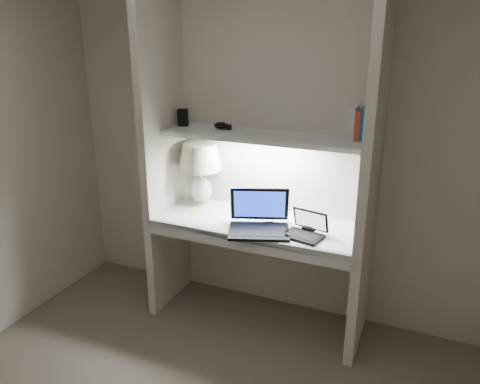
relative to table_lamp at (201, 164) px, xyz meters
The scene contains 17 objects.
back_wall 0.55m from the table_lamp, 14.54° to the left, with size 3.20×0.01×2.50m, color beige.
alcove_panel_left 0.31m from the table_lamp, 147.06° to the right, with size 0.06×0.55×2.50m, color beige.
alcove_panel_right 1.26m from the table_lamp, ahead, with size 0.06×0.55×2.50m, color beige.
desk 0.63m from the table_lamp, 15.68° to the right, with size 1.40×0.55×0.04m, color white.
desk_apron 0.75m from the table_lamp, 38.35° to the right, with size 1.46×0.03×0.10m, color silver.
shelf 0.57m from the table_lamp, ahead, with size 1.40×0.36×0.03m, color silver.
strip_light 0.56m from the table_lamp, ahead, with size 0.60×0.04×0.01m, color white.
table_lamp is the anchor object (origin of this frame).
laptop_main 0.68m from the table_lamp, 24.69° to the right, with size 0.49×0.45×0.26m.
laptop_netbook 0.95m from the table_lamp, 15.19° to the right, with size 0.28×0.26×0.16m.
speaker 0.49m from the table_lamp, ahead, with size 0.10×0.07×0.14m, color silver.
mouse 0.94m from the table_lamp, 10.62° to the right, with size 0.10×0.06×0.04m, color black.
cable_coil 0.70m from the table_lamp, 16.00° to the right, with size 0.10×0.10×0.01m, color black.
sticky_note 0.35m from the table_lamp, 82.13° to the right, with size 0.07×0.07×0.00m, color yellow.
book_row 1.21m from the table_lamp, ahead, with size 0.20×0.14×0.21m.
shelf_box 0.36m from the table_lamp, behind, with size 0.07×0.05×0.12m, color black.
shelf_gadget 0.34m from the table_lamp, ahead, with size 0.11×0.08×0.05m, color black.
Camera 1 is at (1.07, -1.57, 2.03)m, focal length 35.00 mm.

